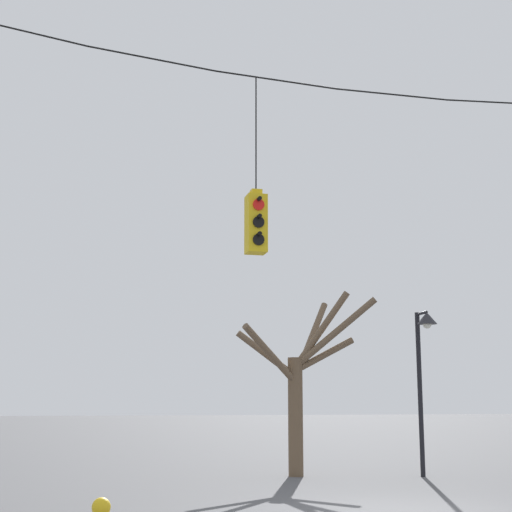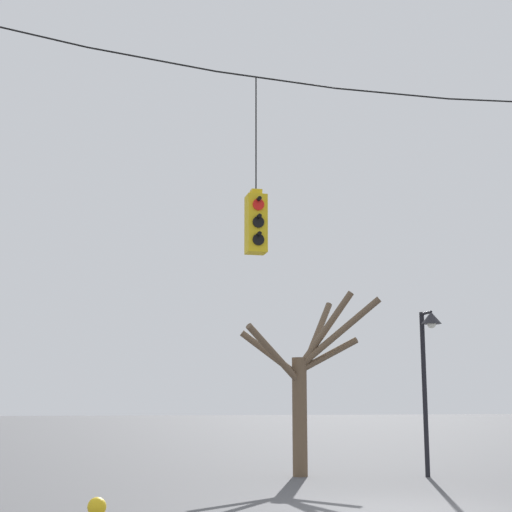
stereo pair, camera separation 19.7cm
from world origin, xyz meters
name	(u,v)px [view 2 (the right image)]	position (x,y,z in m)	size (l,w,h in m)	color
ground_plane	(403,511)	(0.00, 0.00, 0.00)	(200.00, 200.00, 0.00)	#4C4C4F
span_wire	(393,83)	(0.00, -0.19, 7.74)	(15.74, 0.03, 0.68)	black
traffic_light_over_intersection	(256,222)	(-2.64, -0.20, 4.91)	(0.34, 0.46, 3.22)	yellow
street_lamp	(429,348)	(3.12, 5.32, 3.19)	(0.51, 0.87, 4.14)	black
bare_tree	(305,381)	(0.19, 6.45, 2.37)	(3.57, 2.14, 4.69)	brown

